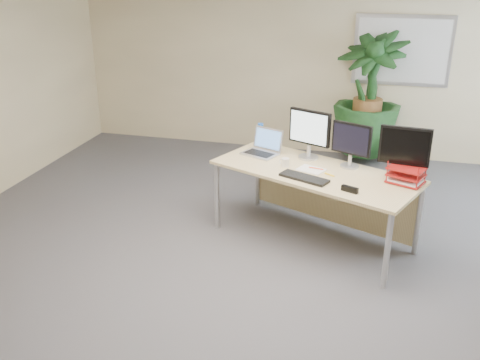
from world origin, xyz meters
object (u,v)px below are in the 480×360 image
(monitor_left, at_px, (309,131))
(floor_plant, at_px, (367,111))
(laptop, at_px, (263,148))
(monitor_right, at_px, (351,142))
(desk, at_px, (320,182))

(monitor_left, bearing_deg, floor_plant, 76.52)
(monitor_left, distance_m, laptop, 0.54)
(laptop, bearing_deg, monitor_right, -11.12)
(desk, bearing_deg, monitor_right, 15.61)
(desk, relative_size, monitor_left, 4.26)
(laptop, bearing_deg, monitor_left, -3.12)
(monitor_left, bearing_deg, monitor_right, -19.58)
(desk, bearing_deg, laptop, 158.19)
(desk, xyz_separation_m, laptop, (-0.65, 0.26, 0.23))
(floor_plant, relative_size, monitor_right, 3.30)
(desk, relative_size, monitor_right, 4.81)
(monitor_right, xyz_separation_m, laptop, (-0.93, 0.18, -0.20))
(monitor_right, bearing_deg, laptop, 168.88)
(monitor_right, distance_m, laptop, 0.96)
(desk, distance_m, monitor_left, 0.54)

